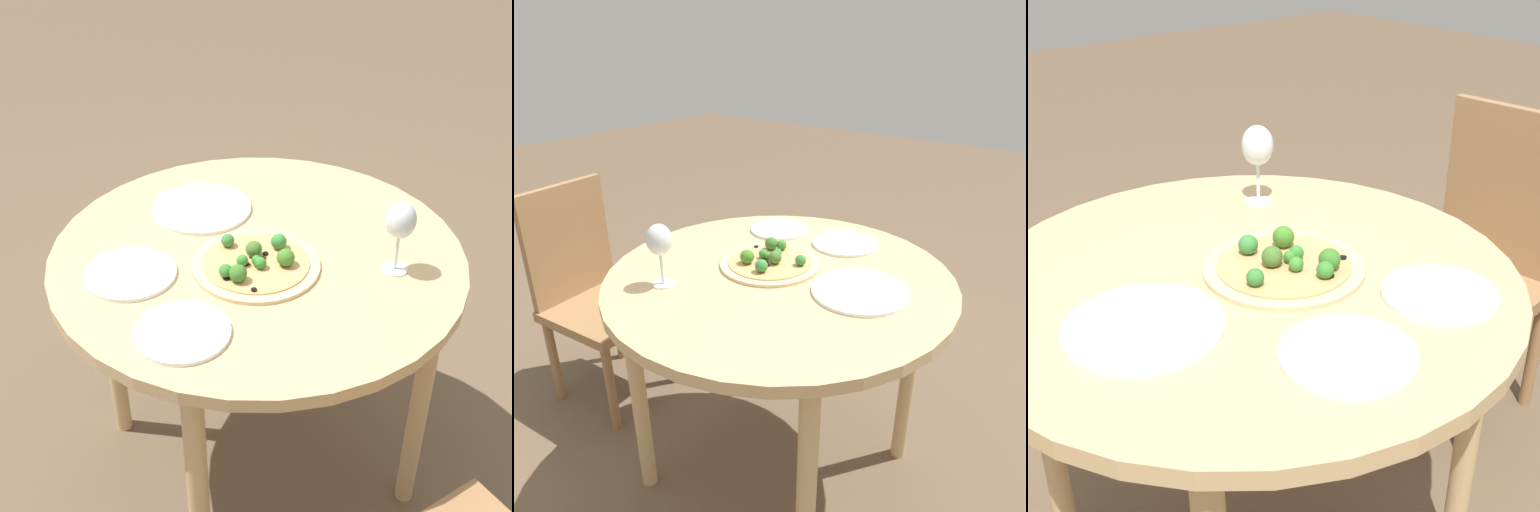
% 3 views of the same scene
% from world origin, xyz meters
% --- Properties ---
extents(ground_plane, '(12.00, 12.00, 0.00)m').
position_xyz_m(ground_plane, '(0.00, 0.00, 0.00)').
color(ground_plane, brown).
extents(dining_table, '(1.03, 1.03, 0.78)m').
position_xyz_m(dining_table, '(0.00, 0.00, 0.69)').
color(dining_table, tan).
rests_on(dining_table, ground_plane).
extents(chair, '(0.43, 0.43, 0.89)m').
position_xyz_m(chair, '(-0.88, -0.08, 0.47)').
color(chair, '#997047').
rests_on(chair, ground_plane).
extents(pizza, '(0.31, 0.31, 0.06)m').
position_xyz_m(pizza, '(-0.06, 0.04, 0.79)').
color(pizza, '#DBBC89').
rests_on(pizza, dining_table).
extents(wine_glass, '(0.07, 0.07, 0.18)m').
position_xyz_m(wine_glass, '(-0.23, -0.25, 0.91)').
color(wine_glass, silver).
rests_on(wine_glass, dining_table).
extents(plate_near, '(0.27, 0.27, 0.01)m').
position_xyz_m(plate_near, '(0.24, 0.04, 0.78)').
color(plate_near, white).
rests_on(plate_near, dining_table).
extents(plate_far, '(0.21, 0.21, 0.01)m').
position_xyz_m(plate_far, '(-0.21, 0.29, 0.78)').
color(plate_far, white).
rests_on(plate_far, dining_table).
extents(plate_side, '(0.22, 0.22, 0.01)m').
position_xyz_m(plate_side, '(0.04, 0.31, 0.78)').
color(plate_side, white).
rests_on(plate_side, dining_table).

